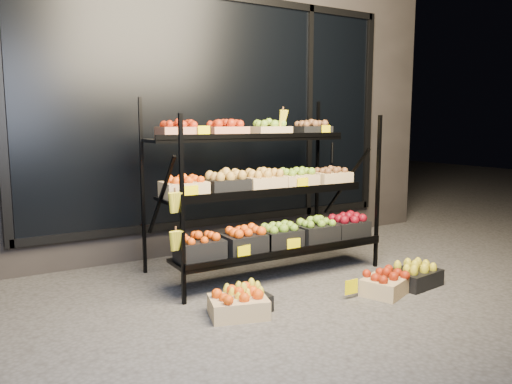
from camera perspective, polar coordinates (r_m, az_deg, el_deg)
ground at (r=4.42m, az=5.33°, el=-10.96°), size 24.00×24.00×0.00m
building at (r=6.46m, az=-8.27°, el=10.71°), size 6.00×2.08×3.50m
display_rack at (r=4.72m, az=1.10°, el=0.12°), size 2.18×1.02×1.67m
tag_floor_b at (r=4.23m, az=10.83°, el=-11.11°), size 0.13×0.01×0.12m
floor_crate_left at (r=3.80m, az=-2.04°, el=-12.61°), size 0.49×0.41×0.21m
floor_crate_midleft at (r=3.90m, az=-1.34°, el=-12.17°), size 0.37×0.28×0.19m
floor_crate_midright at (r=4.40m, az=14.63°, el=-9.97°), size 0.50×0.43×0.21m
floor_crate_right at (r=4.67m, az=17.75°, el=-9.01°), size 0.45×0.36×0.21m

